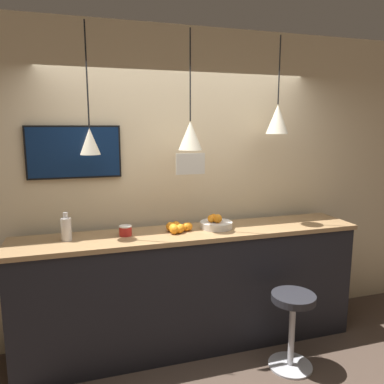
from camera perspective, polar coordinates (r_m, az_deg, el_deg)
back_wall at (r=3.60m, az=-1.78°, el=1.11°), size 8.00×0.06×2.90m
service_counter at (r=3.51m, az=0.00°, el=-14.55°), size 3.07×0.54×1.09m
bar_stool at (r=3.36m, az=15.07°, el=-17.86°), size 0.37×0.37×0.65m
fruit_bowl at (r=3.41m, az=3.68°, el=-4.79°), size 0.29×0.29×0.14m
orange_pile at (r=3.28m, az=-2.16°, el=-5.44°), size 0.23×0.18×0.09m
juice_bottle at (r=3.19m, az=-18.63°, el=-5.31°), size 0.08×0.08×0.23m
spread_jar at (r=3.22m, az=-10.11°, el=-5.82°), size 0.11×0.11×0.09m
pendant_lamp_left at (r=3.10m, az=-15.31°, el=7.62°), size 0.16×0.16×1.02m
pendant_lamp_middle at (r=3.24m, az=-0.26°, el=8.66°), size 0.21×0.21×1.00m
pendant_lamp_right at (r=3.57m, az=12.89°, el=10.80°), size 0.21×0.21×0.87m
mounted_tv at (r=3.39m, az=-17.52°, el=5.81°), size 0.79×0.04×0.45m
hanging_menu_board at (r=3.00m, az=-0.22°, el=4.32°), size 0.24×0.01×0.17m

